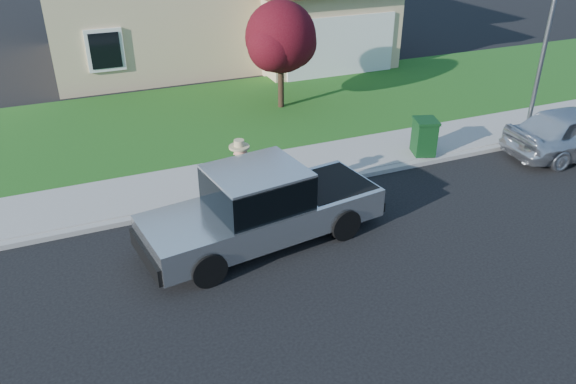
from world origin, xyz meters
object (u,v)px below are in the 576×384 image
object	(u,v)px
pickup_truck	(262,208)
trash_bin	(424,136)
street_lamp	(547,46)
ornamental_tree	(282,40)
woman	(241,181)

from	to	relation	value
pickup_truck	trash_bin	distance (m)	5.99
pickup_truck	street_lamp	world-z (taller)	street_lamp
ornamental_tree	trash_bin	xyz separation A→B (m)	(2.09, -5.22, -1.69)
pickup_truck	street_lamp	size ratio (longest dim) A/B	1.04
ornamental_tree	trash_bin	bearing A→B (deg)	-68.16
woman	trash_bin	size ratio (longest dim) A/B	1.88
woman	street_lamp	xyz separation A→B (m)	(8.84, 0.45, 2.05)
trash_bin	street_lamp	world-z (taller)	street_lamp
woman	street_lamp	bearing A→B (deg)	174.52
pickup_truck	ornamental_tree	distance (m)	8.33
pickup_truck	trash_bin	bearing A→B (deg)	13.43
street_lamp	ornamental_tree	bearing A→B (deg)	107.80
trash_bin	street_lamp	size ratio (longest dim) A/B	0.19
woman	ornamental_tree	bearing A→B (deg)	-128.09
woman	ornamental_tree	xyz separation A→B (m)	(3.55, 6.23, 1.45)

